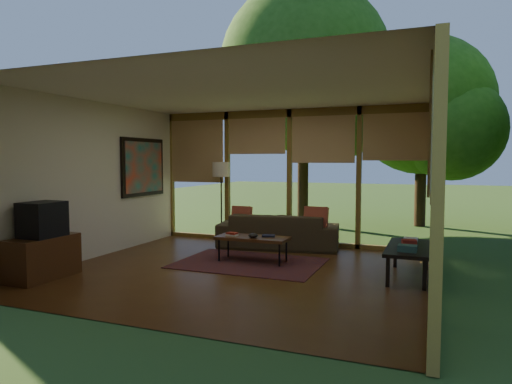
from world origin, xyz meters
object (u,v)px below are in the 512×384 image
at_px(sofa, 278,231).
at_px(media_cabinet, 43,257).
at_px(coffee_table, 253,239).
at_px(television, 42,219).
at_px(side_console, 409,249).
at_px(floor_lamp, 221,174).

xyz_separation_m(sofa, media_cabinet, (-2.41, -3.39, -0.03)).
relative_size(media_cabinet, coffee_table, 0.83).
height_order(television, side_console, television).
bearing_deg(sofa, television, 45.41).
bearing_deg(floor_lamp, sofa, -9.53).
bearing_deg(side_console, coffee_table, 177.27).
bearing_deg(media_cabinet, side_console, 21.86).
bearing_deg(sofa, coffee_table, 80.38).
bearing_deg(television, floor_lamp, 73.63).
bearing_deg(media_cabinet, television, 0.00).
xyz_separation_m(sofa, floor_lamp, (-1.32, 0.22, 1.07)).
bearing_deg(coffee_table, floor_lamp, 130.54).
bearing_deg(side_console, floor_lamp, 156.31).
xyz_separation_m(coffee_table, side_console, (2.47, -0.12, 0.02)).
relative_size(television, floor_lamp, 0.33).
bearing_deg(sofa, floor_lamp, -19.00).
distance_m(sofa, side_console, 2.85).
relative_size(sofa, television, 4.15).
height_order(sofa, television, television).
xyz_separation_m(floor_lamp, coffee_table, (1.32, -1.54, -1.01)).
height_order(media_cabinet, floor_lamp, floor_lamp).
bearing_deg(television, media_cabinet, 180.00).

